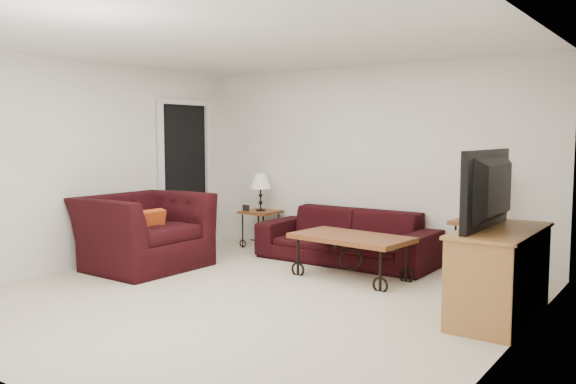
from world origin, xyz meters
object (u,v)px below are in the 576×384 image
object	(u,v)px
sofa	(346,236)
lamp_left	(261,192)
coffee_table	(351,257)
backpack	(404,258)
lamp_right	(483,191)
tv_stand	(500,274)
side_table_left	(261,229)
armchair	(144,232)
side_table_right	(482,249)
television	(500,189)

from	to	relation	value
sofa	lamp_left	size ratio (longest dim) A/B	4.28
coffee_table	backpack	size ratio (longest dim) A/B	3.10
lamp_left	lamp_right	bearing A→B (deg)	0.00
lamp_left	tv_stand	xyz separation A→B (m)	(3.75, -1.46, -0.40)
sofa	coffee_table	bearing A→B (deg)	-57.17
lamp_left	coffee_table	size ratio (longest dim) A/B	0.41
tv_stand	backpack	xyz separation A→B (m)	(-1.34, 1.01, -0.19)
lamp_left	sofa	bearing A→B (deg)	-6.84
side_table_left	coffee_table	bearing A→B (deg)	-24.73
side_table_left	backpack	world-z (taller)	side_table_left
side_table_left	coffee_table	xyz separation A→B (m)	(1.97, -0.91, -0.02)
armchair	backpack	xyz separation A→B (m)	(2.76, 1.42, -0.23)
lamp_left	armchair	world-z (taller)	lamp_left
armchair	tv_stand	distance (m)	4.13
lamp_left	tv_stand	bearing A→B (deg)	-21.26
side_table_right	armchair	xyz separation A→B (m)	(-3.51, -1.87, 0.12)
sofa	armchair	bearing A→B (deg)	-137.72
side_table_right	coffee_table	xyz separation A→B (m)	(-1.18, -0.91, -0.08)
lamp_left	tv_stand	distance (m)	4.04
television	lamp_right	bearing A→B (deg)	-158.33
sofa	side_table_right	xyz separation A→B (m)	(1.65, 0.18, -0.01)
side_table_right	lamp_left	size ratio (longest dim) A/B	1.23
side_table_right	lamp_right	world-z (taller)	lamp_right
lamp_left	backpack	distance (m)	2.52
tv_stand	backpack	world-z (taller)	tv_stand
television	sofa	bearing A→B (deg)	-119.83
side_table_left	lamp_right	distance (m)	3.23
tv_stand	television	bearing A→B (deg)	180.00
sofa	coffee_table	distance (m)	0.87
side_table_left	lamp_left	bearing A→B (deg)	0.00
sofa	tv_stand	world-z (taller)	tv_stand
armchair	tv_stand	size ratio (longest dim) A/B	1.03
tv_stand	television	world-z (taller)	television
lamp_left	coffee_table	world-z (taller)	lamp_left
tv_stand	lamp_left	bearing A→B (deg)	158.74
backpack	television	bearing A→B (deg)	-57.89
lamp_right	tv_stand	distance (m)	1.68
lamp_left	lamp_right	world-z (taller)	lamp_right
sofa	lamp_right	size ratio (longest dim) A/B	3.48
backpack	lamp_right	bearing A→B (deg)	10.56
side_table_left	coffee_table	distance (m)	2.17
side_table_right	coffee_table	size ratio (longest dim) A/B	0.50
side_table_left	lamp_left	xyz separation A→B (m)	(0.00, 0.00, 0.53)
armchair	lamp_left	bearing A→B (deg)	-9.58
tv_stand	television	distance (m)	0.74
armchair	sofa	bearing A→B (deg)	-46.52
lamp_right	television	size ratio (longest dim) A/B	0.55
side_table_left	coffee_table	world-z (taller)	side_table_left
coffee_table	tv_stand	size ratio (longest dim) A/B	0.98
side_table_left	armchair	world-z (taller)	armchair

